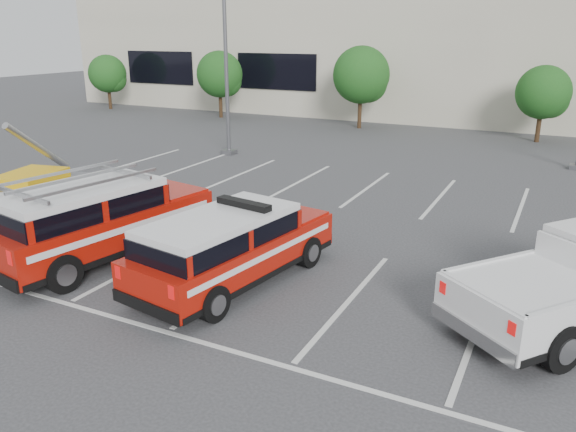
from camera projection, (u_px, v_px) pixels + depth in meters
name	position (u px, v px, depth m)	size (l,w,h in m)	color
ground	(242.00, 278.00, 13.40)	(120.00, 120.00, 0.00)	#353538
stall_markings	(318.00, 223.00, 17.21)	(23.00, 15.00, 0.01)	silver
convention_building	(481.00, 45.00, 38.87)	(60.00, 16.99, 13.20)	beige
tree_far_left	(109.00, 75.00, 41.96)	(2.77, 2.77, 3.99)	#3F2B19
tree_left	(221.00, 76.00, 37.60)	(3.07, 3.07, 4.42)	#3F2B19
tree_mid_left	(363.00, 77.00, 33.24)	(3.37, 3.37, 4.85)	#3F2B19
tree_mid_right	(545.00, 94.00, 29.14)	(2.77, 2.77, 3.99)	#3F2B19
light_pole_left	(225.00, 41.00, 25.37)	(0.90, 0.60, 10.24)	#59595E
fire_chief_suv	(232.00, 252.00, 12.94)	(2.80, 5.62, 1.89)	#A21207
ladder_suv	(98.00, 225.00, 14.33)	(3.25, 6.06, 2.27)	#A21207
utility_rig	(28.00, 195.00, 17.97)	(3.15, 3.95, 3.05)	#59595E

